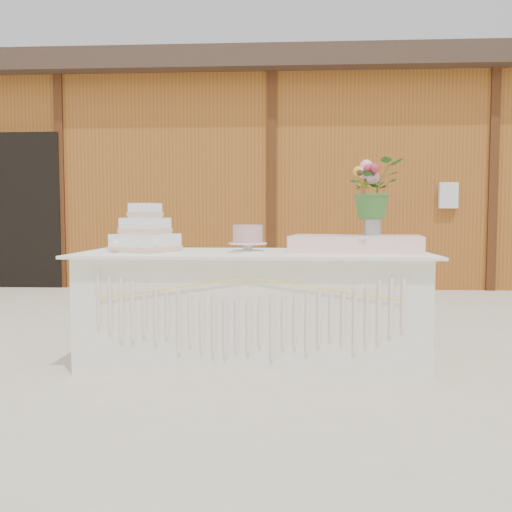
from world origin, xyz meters
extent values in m
plane|color=beige|center=(0.00, 0.00, 0.00)|extent=(80.00, 80.00, 0.00)
cube|color=#95511F|center=(0.00, 6.00, 1.50)|extent=(12.00, 4.00, 3.00)
cube|color=#3A2A20|center=(0.00, 6.00, 3.15)|extent=(12.60, 4.60, 0.30)
cube|color=white|center=(0.00, 0.00, 0.38)|extent=(2.28, 0.88, 0.75)
cube|color=white|center=(0.00, 0.00, 0.76)|extent=(2.40, 1.00, 0.02)
cube|color=white|center=(-0.76, -0.02, 0.83)|extent=(0.47, 0.47, 0.12)
cube|color=beige|center=(-0.76, -0.02, 0.79)|extent=(0.49, 0.49, 0.03)
cube|color=white|center=(-0.76, -0.02, 0.95)|extent=(0.34, 0.34, 0.11)
cube|color=beige|center=(-0.76, -0.02, 0.92)|extent=(0.35, 0.35, 0.03)
cube|color=white|center=(-0.76, -0.02, 1.06)|extent=(0.22, 0.22, 0.10)
cube|color=beige|center=(-0.76, -0.02, 1.03)|extent=(0.24, 0.24, 0.03)
cylinder|color=white|center=(-0.04, -0.06, 0.78)|extent=(0.22, 0.22, 0.01)
cylinder|color=white|center=(-0.04, -0.06, 0.81)|extent=(0.07, 0.07, 0.04)
cylinder|color=white|center=(-0.04, -0.06, 0.83)|extent=(0.26, 0.26, 0.01)
cylinder|color=tan|center=(-0.04, -0.06, 0.90)|extent=(0.21, 0.21, 0.12)
cube|color=#FFD0CD|center=(0.72, 0.07, 0.83)|extent=(0.96, 0.64, 0.11)
cylinder|color=#B1B1B6|center=(0.84, 0.15, 0.96)|extent=(0.12, 0.12, 0.16)
imported|color=#356829|center=(0.84, 0.15, 1.26)|extent=(0.51, 0.49, 0.43)
camera|label=1|loc=(0.25, -3.95, 1.02)|focal=40.00mm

